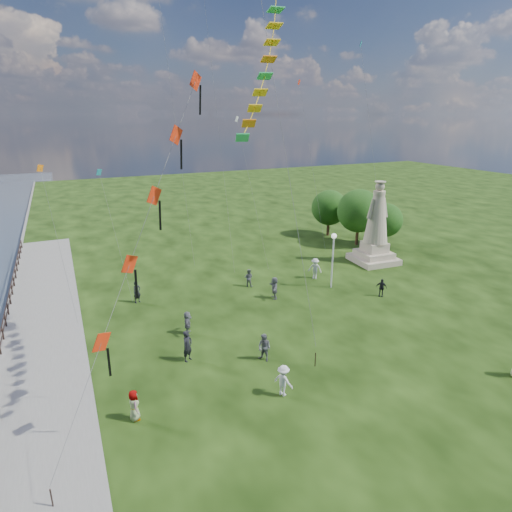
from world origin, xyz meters
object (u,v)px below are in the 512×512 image
person_10 (134,405)px  person_11 (274,288)px  lamppost (333,249)px  person_6 (137,292)px  person_7 (249,278)px  person_2 (283,380)px  person_5 (188,323)px  person_0 (188,346)px  person_9 (381,288)px  person_8 (315,268)px  person_1 (264,348)px  statue (376,233)px

person_10 → person_11: bearing=-55.0°
lamppost → person_6: lamppost is taller
person_7 → lamppost: bearing=-164.6°
person_2 → person_11: person_11 is taller
person_11 → person_6: bearing=-94.4°
lamppost → person_10: (-18.04, -9.96, -2.64)m
person_6 → lamppost: bearing=-36.2°
person_5 → person_11: 8.37m
person_0 → person_9: (16.86, 2.74, -0.22)m
person_5 → person_8: size_ratio=0.85×
person_1 → person_8: 14.33m
person_2 → person_8: person_8 is taller
person_8 → person_10: 21.76m
person_6 → person_9: size_ratio=1.17×
person_5 → person_8: bearing=-48.4°
person_7 → person_10: bearing=90.5°
lamppost → person_1: size_ratio=2.76×
person_5 → person_8: (13.20, 5.12, 0.14)m
person_0 → person_8: person_0 is taller
statue → person_2: (-18.26, -15.04, -2.17)m
lamppost → person_0: lamppost is taller
person_10 → person_11: (12.62, 9.97, 0.10)m
person_11 → person_1: bearing=-14.8°
person_10 → person_7: bearing=-45.2°
person_0 → person_5: 3.38m
person_8 → statue: bearing=56.7°
person_10 → statue: bearing=-65.2°
person_9 → person_5: bearing=-135.5°
lamppost → person_6: size_ratio=2.72×
person_2 → person_5: size_ratio=1.08×
person_5 → person_11: (7.91, 2.74, 0.10)m
person_0 → person_5: size_ratio=1.21×
person_2 → person_9: bearing=-86.7°
person_7 → person_9: person_7 is taller
lamppost → person_11: 5.98m
person_9 → person_6: bearing=-154.8°
person_7 → person_11: 3.28m
person_9 → person_2: bearing=-102.5°
person_9 → statue: bearing=100.8°
person_2 → person_9: (13.26, 8.02, -0.11)m
person_8 → person_10: (-17.92, -12.35, -0.15)m
person_2 → person_6: (-4.85, 15.02, 0.01)m
person_7 → person_8: 6.19m
person_6 → person_11: size_ratio=0.97×
person_0 → person_8: size_ratio=1.03×
person_2 → person_8: 17.24m
person_5 → person_10: (-4.71, -7.23, -0.00)m
statue → person_2: bearing=-136.7°
person_6 → person_8: (15.37, -1.37, 0.07)m
person_7 → person_8: bearing=-144.9°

